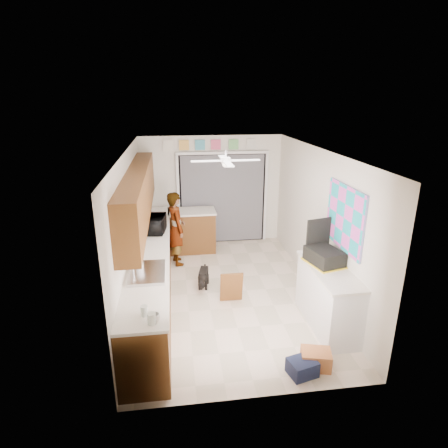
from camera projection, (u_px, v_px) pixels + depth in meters
name	position (u px, v px, depth m)	size (l,w,h in m)	color
floor	(227.00, 292.00, 6.70)	(5.00, 5.00, 0.00)	beige
ceiling	(227.00, 151.00, 5.89)	(5.00, 5.00, 0.00)	white
wall_back	(212.00, 191.00, 8.64)	(3.20, 3.20, 0.00)	silver
wall_front	(261.00, 304.00, 3.96)	(3.20, 3.20, 0.00)	silver
wall_left	(130.00, 230.00, 6.09)	(5.00, 5.00, 0.00)	silver
wall_right	(318.00, 222.00, 6.50)	(5.00, 5.00, 0.00)	silver
left_base_cabinets	(152.00, 274.00, 6.39)	(0.60, 4.80, 0.90)	brown
left_countertop	(151.00, 248.00, 6.24)	(0.62, 4.80, 0.04)	white
upper_cabinets	(139.00, 194.00, 6.12)	(0.32, 4.00, 0.80)	brown
sink_basin	(147.00, 273.00, 5.29)	(0.50, 0.76, 0.06)	silver
faucet	(133.00, 268.00, 5.23)	(0.03, 0.03, 0.22)	silver
peninsula_base	(192.00, 231.00, 8.37)	(1.00, 0.60, 0.90)	brown
peninsula_top	(192.00, 211.00, 8.21)	(1.04, 0.64, 0.04)	white
back_opening_recess	(223.00, 199.00, 8.71)	(2.00, 0.06, 2.10)	black
curtain_panel	(223.00, 199.00, 8.67)	(1.90, 0.03, 2.05)	slate
door_trim_left	(179.00, 201.00, 8.55)	(0.06, 0.04, 2.10)	white
door_trim_right	(266.00, 198.00, 8.81)	(0.06, 0.04, 2.10)	white
door_trim_head	(223.00, 153.00, 8.33)	(2.10, 0.04, 0.06)	white
header_frame_0	(184.00, 145.00, 8.19)	(0.22, 0.02, 0.22)	#EBB24E
header_frame_1	(200.00, 145.00, 8.24)	(0.22, 0.02, 0.22)	#46A4BD
header_frame_2	(216.00, 145.00, 8.28)	(0.22, 0.02, 0.22)	#DD537A
header_frame_3	(234.00, 144.00, 8.33)	(0.22, 0.02, 0.22)	#6BBB6B
header_frame_4	(251.00, 144.00, 8.38)	(0.22, 0.02, 0.22)	silver
route66_sign	(168.00, 145.00, 8.14)	(0.22, 0.02, 0.26)	silver
right_counter_base	(328.00, 298.00, 5.61)	(0.50, 1.40, 0.90)	white
right_counter_top	(330.00, 270.00, 5.45)	(0.54, 1.44, 0.04)	white
abstract_painting	(345.00, 218.00, 5.43)	(0.03, 1.15, 0.95)	#E855CA
ceiling_fan	(226.00, 161.00, 6.13)	(1.14, 1.14, 0.24)	white
microwave	(155.00, 224.00, 6.88)	(0.55, 0.37, 0.30)	black
cup	(155.00, 318.00, 4.17)	(0.12, 0.12, 0.10)	white
jar_a	(152.00, 319.00, 4.12)	(0.10, 0.10, 0.13)	silver
jar_b	(144.00, 311.00, 4.27)	(0.08, 0.08, 0.13)	silver
paper_towel_roll	(140.00, 262.00, 5.40)	(0.10, 0.10, 0.22)	white
suitcase	(324.00, 256.00, 5.59)	(0.40, 0.54, 0.23)	black
suitcase_rim	(324.00, 263.00, 5.62)	(0.44, 0.58, 0.02)	yellow
suitcase_lid	(318.00, 234.00, 5.78)	(0.42, 0.03, 0.50)	black
cardboard_box	(316.00, 359.00, 4.82)	(0.38, 0.28, 0.23)	#C2673D
navy_crate	(302.00, 367.00, 4.69)	(0.34, 0.28, 0.21)	#161D38
cabinet_door_panel	(231.00, 287.00, 6.28)	(0.38, 0.03, 0.57)	brown
man	(176.00, 229.00, 7.61)	(0.56, 0.37, 1.53)	white
dog	(204.00, 277.00, 6.83)	(0.21, 0.49, 0.38)	black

